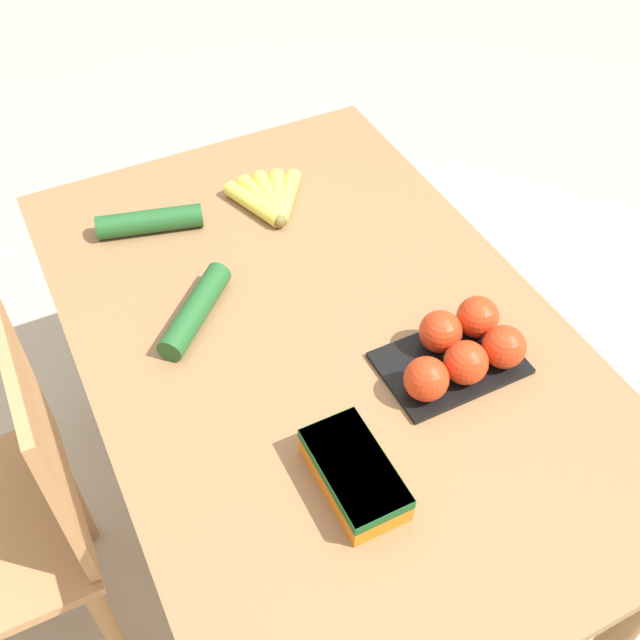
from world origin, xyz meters
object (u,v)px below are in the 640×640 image
at_px(tomato_pack, 461,349).
at_px(chair, 5,519).
at_px(carrot_bag, 354,472).
at_px(cucumber_far, 150,221).
at_px(cucumber_near, 196,310).
at_px(banana_bunch, 270,200).

bearing_deg(tomato_pack, chair, 74.62).
distance_m(carrot_bag, cucumber_far, 0.74).
bearing_deg(chair, carrot_bag, 57.55).
bearing_deg(cucumber_near, tomato_pack, -129.67).
height_order(tomato_pack, cucumber_near, tomato_pack).
height_order(chair, tomato_pack, chair).
relative_size(banana_bunch, cucumber_near, 0.93).
bearing_deg(cucumber_far, banana_bunch, -98.37).
bearing_deg(chair, cucumber_far, 130.21).
bearing_deg(carrot_bag, banana_bunch, -13.43).
bearing_deg(chair, cucumber_near, 101.61).
bearing_deg(chair, tomato_pack, 75.33).
bearing_deg(tomato_pack, carrot_bag, 114.62).
bearing_deg(carrot_bag, cucumber_near, 12.34).
xyz_separation_m(carrot_bag, cucumber_near, (0.45, 0.10, -0.01)).
relative_size(carrot_bag, cucumber_far, 0.85).
bearing_deg(carrot_bag, cucumber_far, 7.31).
height_order(chair, banana_bunch, chair).
bearing_deg(cucumber_near, chair, 100.90).
bearing_deg(cucumber_near, banana_bunch, -46.56).
bearing_deg(tomato_pack, banana_bunch, 11.71).
bearing_deg(banana_bunch, tomato_pack, -168.29).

